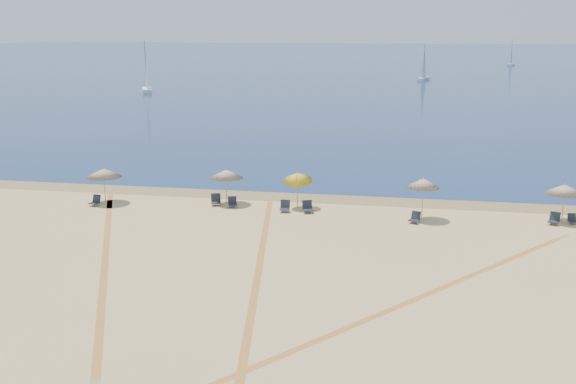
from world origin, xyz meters
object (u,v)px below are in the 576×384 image
umbrella_1 (104,173)px  umbrella_5 (565,189)px  sailboat_2 (424,69)px  sailboat_0 (511,58)px  chair_3 (216,200)px  chair_4 (233,202)px  chair_7 (415,218)px  chair_9 (572,219)px  chair_8 (554,219)px  sailboat_1 (146,77)px  umbrella_2 (226,174)px  umbrella_3 (298,177)px  chair_6 (308,207)px  chair_2 (95,201)px  chair_5 (285,207)px  umbrella_4 (423,183)px

umbrella_1 → umbrella_5: 28.80m
sailboat_2 → sailboat_0: bearing=82.5°
chair_3 → chair_4: chair_3 is taller
chair_4 → sailboat_0: size_ratio=0.11×
chair_7 → sailboat_2: bearing=112.4°
chair_9 → sailboat_0: sailboat_0 is taller
chair_8 → chair_9: bearing=41.1°
chair_3 → chair_4: (1.19, -0.25, -0.03)m
sailboat_0 → sailboat_1: (-72.38, -93.86, 0.40)m
chair_3 → umbrella_1: bearing=166.5°
chair_7 → sailboat_1: size_ratio=0.09×
umbrella_2 → sailboat_1: bearing=115.5°
umbrella_3 → chair_6: umbrella_3 is taller
umbrella_3 → chair_6: size_ratio=2.84×
chair_2 → sailboat_0: size_ratio=0.10×
chair_6 → chair_7: chair_6 is taller
umbrella_1 → chair_2: umbrella_1 is taller
chair_2 → chair_8: 28.54m
umbrella_5 → chair_8: 1.91m
umbrella_1 → chair_5: (12.10, -0.07, -1.69)m
umbrella_3 → sailboat_1: size_ratio=0.29×
umbrella_1 → umbrella_3: size_ratio=0.92×
umbrella_4 → chair_3: bearing=175.9°
umbrella_2 → chair_4: umbrella_2 is taller
chair_5 → chair_3: bearing=166.4°
chair_7 → sailboat_2: sailboat_2 is taller
umbrella_2 → umbrella_4: bearing=-6.6°
chair_9 → chair_7: bearing=-177.4°
chair_5 → chair_6: 1.44m
chair_6 → umbrella_2: bearing=146.0°
umbrella_3 → umbrella_5: bearing=-0.8°
umbrella_3 → chair_2: size_ratio=3.29×
umbrella_5 → chair_4: umbrella_5 is taller
umbrella_1 → chair_8: bearing=0.1°
umbrella_4 → chair_5: (-8.46, 0.19, -1.93)m
chair_2 → chair_5: size_ratio=1.04×
chair_5 → sailboat_2: (9.12, 108.70, 2.03)m
chair_6 → sailboat_0: size_ratio=0.12×
sailboat_1 → sailboat_2: (47.56, 35.37, -0.31)m
chair_4 → chair_7: size_ratio=0.97×
chair_3 → chair_8: size_ratio=1.01×
umbrella_4 → chair_4: 12.17m
umbrella_3 → chair_8: 15.62m
umbrella_5 → chair_8: bearing=-128.7°
umbrella_3 → chair_4: 4.54m
chair_5 → umbrella_2: bearing=158.5°
umbrella_1 → umbrella_2: umbrella_1 is taller
umbrella_1 → chair_6: (13.54, -0.02, -1.68)m
chair_2 → chair_7: size_ratio=0.94×
chair_2 → sailboat_1: 78.59m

